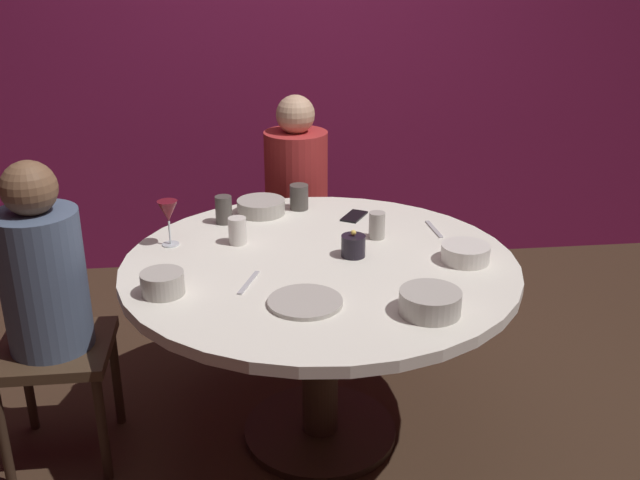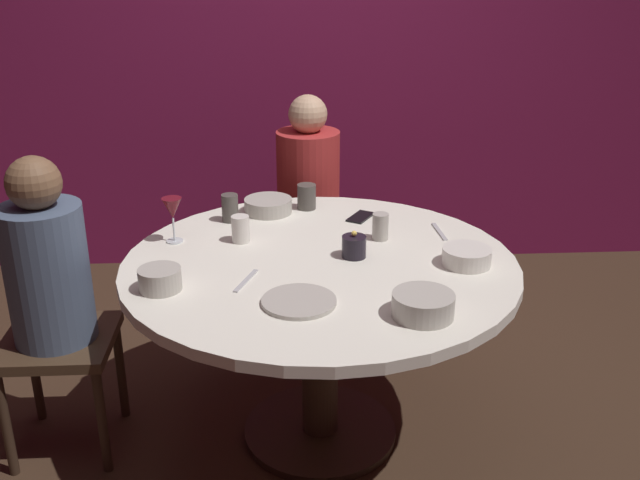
# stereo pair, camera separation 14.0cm
# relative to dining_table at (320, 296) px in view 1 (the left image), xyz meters

# --- Properties ---
(ground_plane) EXTENTS (8.00, 8.00, 0.00)m
(ground_plane) POSITION_rel_dining_table_xyz_m (0.00, 0.00, -0.61)
(ground_plane) COLOR #382619
(back_wall) EXTENTS (6.00, 0.10, 2.60)m
(back_wall) POSITION_rel_dining_table_xyz_m (0.00, 1.78, 0.69)
(back_wall) COLOR maroon
(back_wall) RESTS_ON ground
(dining_table) EXTENTS (1.42, 1.42, 0.75)m
(dining_table) POSITION_rel_dining_table_xyz_m (0.00, 0.00, 0.00)
(dining_table) COLOR silver
(dining_table) RESTS_ON ground
(seated_diner_left) EXTENTS (0.40, 0.40, 1.16)m
(seated_diner_left) POSITION_rel_dining_table_xyz_m (-0.97, 0.00, 0.10)
(seated_diner_left) COLOR #3F2D1E
(seated_diner_left) RESTS_ON ground
(seated_diner_back) EXTENTS (0.40, 0.40, 1.16)m
(seated_diner_back) POSITION_rel_dining_table_xyz_m (0.00, 1.00, 0.10)
(seated_diner_back) COLOR #3F2D1E
(seated_diner_back) RESTS_ON ground
(candle_holder) EXTENTS (0.09, 0.09, 0.10)m
(candle_holder) POSITION_rel_dining_table_xyz_m (0.12, 0.03, 0.18)
(candle_holder) COLOR black
(candle_holder) RESTS_ON dining_table
(wine_glass) EXTENTS (0.08, 0.08, 0.18)m
(wine_glass) POSITION_rel_dining_table_xyz_m (-0.54, 0.21, 0.27)
(wine_glass) COLOR silver
(wine_glass) RESTS_ON dining_table
(dinner_plate) EXTENTS (0.24, 0.24, 0.01)m
(dinner_plate) POSITION_rel_dining_table_xyz_m (-0.09, -0.33, 0.15)
(dinner_plate) COLOR #B2ADA3
(dinner_plate) RESTS_ON dining_table
(cell_phone) EXTENTS (0.13, 0.16, 0.01)m
(cell_phone) POSITION_rel_dining_table_xyz_m (0.19, 0.43, 0.15)
(cell_phone) COLOR black
(cell_phone) RESTS_ON dining_table
(bowl_serving_large) EXTENTS (0.19, 0.19, 0.07)m
(bowl_serving_large) POSITION_rel_dining_table_xyz_m (0.29, -0.44, 0.18)
(bowl_serving_large) COLOR #B2ADA3
(bowl_serving_large) RESTS_ON dining_table
(bowl_salad_center) EXTENTS (0.17, 0.17, 0.06)m
(bowl_salad_center) POSITION_rel_dining_table_xyz_m (0.52, -0.07, 0.17)
(bowl_salad_center) COLOR silver
(bowl_salad_center) RESTS_ON dining_table
(bowl_small_white) EXTENTS (0.20, 0.20, 0.06)m
(bowl_small_white) POSITION_rel_dining_table_xyz_m (-0.19, 0.52, 0.17)
(bowl_small_white) COLOR #B2ADA3
(bowl_small_white) RESTS_ON dining_table
(bowl_sauce_side) EXTENTS (0.14, 0.14, 0.07)m
(bowl_sauce_side) POSITION_rel_dining_table_xyz_m (-0.54, -0.20, 0.18)
(bowl_sauce_side) COLOR #B2ADA3
(bowl_sauce_side) RESTS_ON dining_table
(cup_near_candle) EXTENTS (0.07, 0.07, 0.11)m
(cup_near_candle) POSITION_rel_dining_table_xyz_m (-0.34, 0.42, 0.20)
(cup_near_candle) COLOR #4C4742
(cup_near_candle) RESTS_ON dining_table
(cup_by_left_diner) EXTENTS (0.08, 0.08, 0.11)m
(cup_by_left_diner) POSITION_rel_dining_table_xyz_m (-0.03, 0.56, 0.20)
(cup_by_left_diner) COLOR #4C4742
(cup_by_left_diner) RESTS_ON dining_table
(cup_by_right_diner) EXTENTS (0.06, 0.06, 0.10)m
(cup_by_right_diner) POSITION_rel_dining_table_xyz_m (0.24, 0.19, 0.19)
(cup_by_right_diner) COLOR #B2ADA3
(cup_by_right_diner) RESTS_ON dining_table
(cup_center_front) EXTENTS (0.07, 0.07, 0.10)m
(cup_center_front) POSITION_rel_dining_table_xyz_m (-0.29, 0.20, 0.19)
(cup_center_front) COLOR silver
(cup_center_front) RESTS_ON dining_table
(fork_near_plate) EXTENTS (0.08, 0.17, 0.01)m
(fork_near_plate) POSITION_rel_dining_table_xyz_m (-0.26, -0.16, 0.15)
(fork_near_plate) COLOR #B7B7BC
(fork_near_plate) RESTS_ON dining_table
(knife_near_plate) EXTENTS (0.03, 0.18, 0.01)m
(knife_near_plate) POSITION_rel_dining_table_xyz_m (0.49, 0.25, 0.15)
(knife_near_plate) COLOR #B7B7BC
(knife_near_plate) RESTS_ON dining_table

